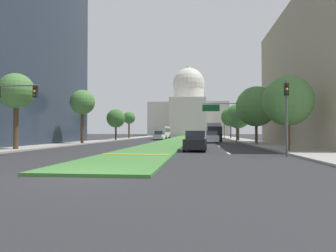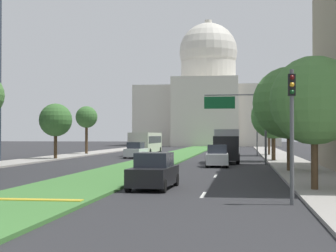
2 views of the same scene
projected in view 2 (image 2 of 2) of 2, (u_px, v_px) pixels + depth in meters
ground_plane at (180, 154)px, 73.07m from camera, size 272.11×272.11×0.00m
grass_median at (174, 156)px, 66.95m from camera, size 5.10×111.32×0.14m
median_curb_nose at (25, 200)px, 20.88m from camera, size 4.59×0.50×0.04m
lane_dashes_right at (223, 165)px, 47.92m from camera, size 0.16×47.66×0.01m
sidewalk_left at (59, 157)px, 62.57m from camera, size 4.00×111.32×0.15m
sidewalk_right at (282, 158)px, 59.07m from camera, size 4.00×111.32×0.15m
capitol_building at (208, 101)px, 133.74m from camera, size 34.38×26.46×31.55m
traffic_light_near_right at (292, 118)px, 20.55m from camera, size 0.28×0.35×5.20m
traffic_light_far_right at (257, 130)px, 68.32m from camera, size 0.28×0.35×5.20m
overhead_guide_sign at (242, 113)px, 48.36m from camera, size 5.62×0.20×6.50m
street_tree_right_near at (314, 101)px, 24.95m from camera, size 4.15×4.15×6.36m
street_tree_right_mid at (289, 103)px, 38.15m from camera, size 5.16×5.16×7.54m
street_tree_left_far at (56, 120)px, 57.31m from camera, size 3.54×3.54×6.04m
street_tree_right_far at (273, 117)px, 53.65m from camera, size 4.47×4.47×6.76m
street_tree_left_distant at (87, 118)px, 71.72m from camera, size 2.91×2.91×6.52m
street_tree_right_distant at (269, 116)px, 68.20m from camera, size 4.40×4.40×7.29m
sedan_lead_stopped at (154, 172)px, 26.62m from camera, size 2.10×4.42×1.80m
sedan_midblock at (217, 157)px, 44.90m from camera, size 2.01×4.23×1.85m
sedan_distant at (136, 151)px, 61.33m from camera, size 2.12×4.33×1.84m
box_truck_delivery at (227, 145)px, 50.97m from camera, size 2.40×6.40×3.20m
city_bus at (146, 142)px, 69.77m from camera, size 2.62×11.00×2.95m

